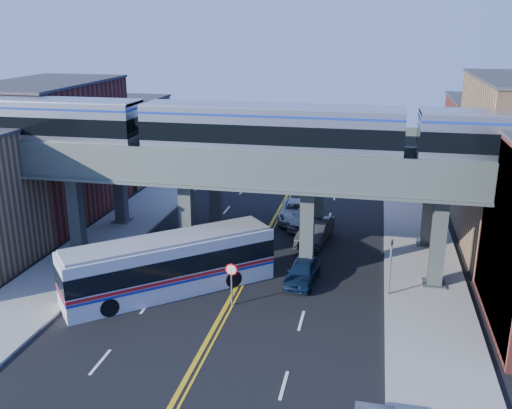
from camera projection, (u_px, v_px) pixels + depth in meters
ground at (213, 330)px, 30.42m from camera, size 120.00×120.00×0.00m
sidewalk_west at (100, 245)px, 41.98m from camera, size 5.00×70.00×0.16m
sidewalk_east at (423, 271)px, 37.45m from camera, size 5.00×70.00×0.16m
building_west_b at (50, 151)px, 47.30m from camera, size 8.00×14.00×11.00m
building_west_c at (119, 139)px, 59.87m from camera, size 8.00×10.00×8.00m
building_east_c at (492, 150)px, 52.44m from camera, size 8.00×10.00×9.00m
mural_panel at (499, 241)px, 29.84m from camera, size 0.10×9.50×9.50m
elevated_viaduct_near at (245, 176)px, 35.91m from camera, size 52.00×3.60×7.40m
elevated_viaduct_far at (266, 152)px, 42.43m from camera, size 52.00×3.60×7.40m
transit_train at (270, 132)px, 34.72m from camera, size 49.10×3.08×3.59m
stop_sign at (232, 277)px, 32.62m from camera, size 0.76×0.09×2.63m
traffic_signal at (391, 261)px, 33.50m from camera, size 0.15×0.18×4.10m
transit_bus at (170, 265)px, 34.37m from camera, size 11.65×10.56×3.32m
car_lane_a at (303, 271)px, 35.86m from camera, size 2.11×4.51×1.49m
car_lane_b at (315, 231)px, 42.48m from camera, size 2.54×5.49×1.74m
car_lane_c at (296, 211)px, 47.25m from camera, size 2.86×5.72×1.56m
car_lane_d at (307, 217)px, 45.93m from camera, size 2.81×5.50×1.53m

